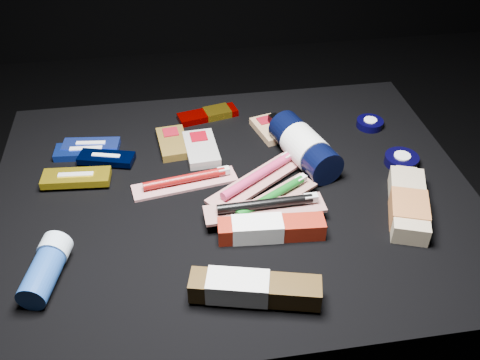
{
  "coord_description": "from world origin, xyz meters",
  "views": [
    {
      "loc": [
        -0.12,
        -0.83,
        1.11
      ],
      "look_at": [
        0.01,
        0.01,
        0.42
      ],
      "focal_mm": 40.0,
      "sensor_mm": 36.0,
      "label": 1
    }
  ],
  "objects": [
    {
      "name": "deodorant_stick",
      "position": [
        -0.35,
        -0.18,
        0.43
      ],
      "size": [
        0.08,
        0.14,
        0.05
      ],
      "rotation": [
        0.0,
        0.0,
        -0.24
      ],
      "color": "navy",
      "rests_on": "cloth_table"
    },
    {
      "name": "cream_tin_upper",
      "position": [
        0.36,
        0.19,
        0.41
      ],
      "size": [
        0.06,
        0.06,
        0.02
      ],
      "rotation": [
        0.0,
        0.0,
        -0.11
      ],
      "color": "black",
      "rests_on": "cloth_table"
    },
    {
      "name": "toothbrush_pack_1",
      "position": [
        0.05,
        0.01,
        0.42
      ],
      "size": [
        0.23,
        0.18,
        0.03
      ],
      "rotation": [
        0.0,
        0.0,
        0.61
      ],
      "color": "#B7AEAB",
      "rests_on": "cloth_table"
    },
    {
      "name": "luna_bar_2",
      "position": [
        -0.26,
        0.14,
        0.41
      ],
      "size": [
        0.13,
        0.07,
        0.02
      ],
      "rotation": [
        0.0,
        0.0,
        -0.27
      ],
      "color": "black",
      "rests_on": "cloth_table"
    },
    {
      "name": "toothbrush_pack_2",
      "position": [
        0.07,
        -0.06,
        0.42
      ],
      "size": [
        0.21,
        0.15,
        0.02
      ],
      "rotation": [
        0.0,
        0.0,
        0.55
      ],
      "color": "#B6AFAA",
      "rests_on": "cloth_table"
    },
    {
      "name": "bodywash_bottle",
      "position": [
        0.32,
        -0.12,
        0.42
      ],
      "size": [
        0.12,
        0.2,
        0.04
      ],
      "rotation": [
        0.0,
        0.0,
        -0.34
      ],
      "color": "tan",
      "rests_on": "cloth_table"
    },
    {
      "name": "luna_bar_0",
      "position": [
        -0.3,
        0.18,
        0.41
      ],
      "size": [
        0.14,
        0.06,
        0.02
      ],
      "rotation": [
        0.0,
        0.0,
        -0.08
      ],
      "color": "#1430A1",
      "rests_on": "cloth_table"
    },
    {
      "name": "clif_bar_2",
      "position": [
        0.11,
        0.2,
        0.41
      ],
      "size": [
        0.08,
        0.12,
        0.02
      ],
      "rotation": [
        0.0,
        0.0,
        0.26
      ],
      "color": "tan",
      "rests_on": "cloth_table"
    },
    {
      "name": "toothbrush_pack_3",
      "position": [
        0.05,
        -0.09,
        0.43
      ],
      "size": [
        0.23,
        0.06,
        0.03
      ],
      "rotation": [
        0.0,
        0.0,
        0.02
      ],
      "color": "#ADA6A2",
      "rests_on": "cloth_table"
    },
    {
      "name": "toothpaste_carton_red",
      "position": [
        0.04,
        -0.14,
        0.42
      ],
      "size": [
        0.2,
        0.06,
        0.04
      ],
      "rotation": [
        0.0,
        0.0,
        -0.08
      ],
      "color": "maroon",
      "rests_on": "cloth_table"
    },
    {
      "name": "lotion_bottle",
      "position": [
        0.17,
        0.08,
        0.44
      ],
      "size": [
        0.13,
        0.25,
        0.08
      ],
      "rotation": [
        0.0,
        0.0,
        0.3
      ],
      "color": "black",
      "rests_on": "cloth_table"
    },
    {
      "name": "cream_tin_lower",
      "position": [
        0.37,
        0.04,
        0.41
      ],
      "size": [
        0.07,
        0.07,
        0.02
      ],
      "rotation": [
        0.0,
        0.0,
        0.41
      ],
      "color": "black",
      "rests_on": "cloth_table"
    },
    {
      "name": "luna_bar_1",
      "position": [
        -0.29,
        0.2,
        0.41
      ],
      "size": [
        0.13,
        0.06,
        0.02
      ],
      "rotation": [
        0.0,
        0.0,
        -0.12
      ],
      "color": "#243EB7",
      "rests_on": "cloth_table"
    },
    {
      "name": "toothpaste_carton_green",
      "position": [
        -0.01,
        -0.27,
        0.43
      ],
      "size": [
        0.22,
        0.1,
        0.04
      ],
      "rotation": [
        0.0,
        0.0,
        -0.24
      ],
      "color": "#35230B",
      "rests_on": "cloth_table"
    },
    {
      "name": "clif_bar_1",
      "position": [
        -0.05,
        0.15,
        0.41
      ],
      "size": [
        0.08,
        0.13,
        0.02
      ],
      "rotation": [
        0.0,
        0.0,
        0.06
      ],
      "color": "#A2A19B",
      "rests_on": "cloth_table"
    },
    {
      "name": "cloth_table",
      "position": [
        0.0,
        0.0,
        0.2
      ],
      "size": [
        0.98,
        0.78,
        0.4
      ],
      "primitive_type": "cube",
      "color": "black",
      "rests_on": "ground"
    },
    {
      "name": "luna_bar_3",
      "position": [
        -0.32,
        0.08,
        0.42
      ],
      "size": [
        0.14,
        0.06,
        0.02
      ],
      "rotation": [
        0.0,
        0.0,
        -0.08
      ],
      "color": "gold",
      "rests_on": "cloth_table"
    },
    {
      "name": "ground",
      "position": [
        0.0,
        0.0,
        0.0
      ],
      "size": [
        3.0,
        3.0,
        0.0
      ],
      "primitive_type": "plane",
      "color": "black",
      "rests_on": "ground"
    },
    {
      "name": "clif_bar_0",
      "position": [
        -0.11,
        0.18,
        0.41
      ],
      "size": [
        0.07,
        0.12,
        0.02
      ],
      "rotation": [
        0.0,
        0.0,
        0.1
      ],
      "color": "brown",
      "rests_on": "cloth_table"
    },
    {
      "name": "toothbrush_pack_0",
      "position": [
        -0.09,
        0.04,
        0.41
      ],
      "size": [
        0.22,
        0.08,
        0.02
      ],
      "rotation": [
        0.0,
        0.0,
        0.16
      ],
      "color": "silver",
      "rests_on": "cloth_table"
    },
    {
      "name": "power_bar",
      "position": [
        -0.01,
        0.29,
        0.41
      ],
      "size": [
        0.15,
        0.07,
        0.02
      ],
      "rotation": [
        0.0,
        0.0,
        0.22
      ],
      "color": "#860100",
      "rests_on": "cloth_table"
    }
  ]
}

